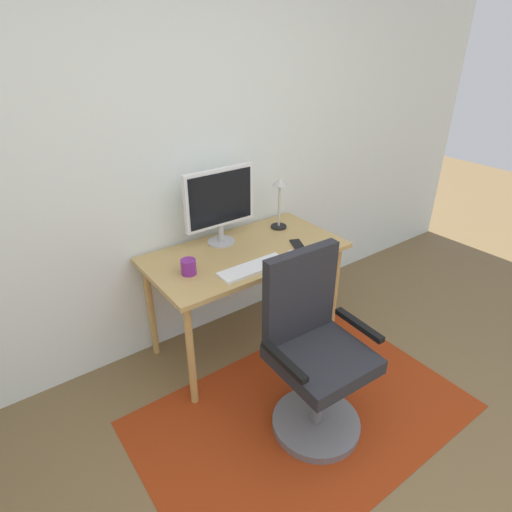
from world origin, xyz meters
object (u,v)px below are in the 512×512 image
Objects in this scene: computer_mouse at (294,254)px; office_chair at (314,360)px; coffee_cup at (189,267)px; monitor at (220,201)px; keyboard at (253,268)px; desk_lamp at (280,193)px; cell_phone at (297,244)px; desk at (246,262)px.

computer_mouse is 0.10× the size of office_chair.
monitor is at bearing 32.63° from coffee_cup.
desk_lamp is (0.49, 0.37, 0.25)m from keyboard.
office_chair is at bearing -92.89° from monitor.
monitor reaches higher than cell_phone.
coffee_cup is at bearing -147.37° from monitor.
desk is at bearing 65.74° from keyboard.
monitor reaches higher than desk_lamp.
monitor is 4.76× the size of computer_mouse.
desk is 1.22× the size of office_chair.
cell_phone is at bearing -6.92° from coffee_cup.
desk_lamp is 0.36× the size of office_chair.
monitor is 5.51× the size of coffee_cup.
office_chair is (-0.43, -0.64, -0.29)m from cell_phone.
computer_mouse is 1.16× the size of coffee_cup.
keyboard is 0.37m from coffee_cup.
coffee_cup is at bearing -163.18° from cell_phone.
office_chair is (-0.50, -0.93, -0.54)m from desk_lamp.
keyboard is at bearing 175.93° from computer_mouse.
keyboard is at bearing -28.05° from coffee_cup.
coffee_cup is (-0.43, -0.05, 0.13)m from desk.
desk_lamp is at bearing 98.64° from cell_phone.
desk is 8.97× the size of cell_phone.
monitor is at bearing 84.69° from keyboard.
coffee_cup is 0.86m from office_chair.
desk_lamp reaches higher than computer_mouse.
cell_phone is at bearing -105.10° from desk_lamp.
desk_lamp is (0.45, -0.04, -0.04)m from monitor.
keyboard is 1.16× the size of desk_lamp.
monitor is 0.57m from computer_mouse.
computer_mouse is at bearing -50.30° from desk.
desk is 0.42m from monitor.
coffee_cup reaches higher than cell_phone.
desk_lamp is (0.08, 0.29, 0.25)m from cell_phone.
desk_lamp reaches higher than cell_phone.
coffee_cup is at bearing -173.90° from desk.
keyboard is 0.63m from office_chair.
office_chair reaches higher than desk.
desk is 0.26m from keyboard.
computer_mouse is at bearing -4.07° from keyboard.
cell_phone is (0.12, 0.11, -0.01)m from computer_mouse.
office_chair is at bearing -99.88° from cell_phone.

